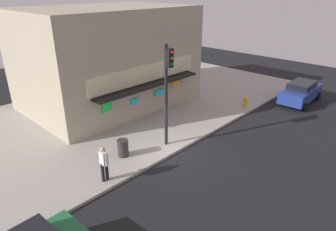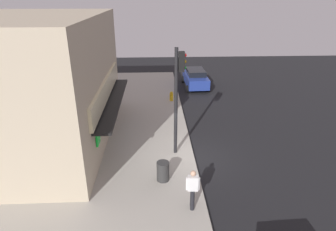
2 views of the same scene
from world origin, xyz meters
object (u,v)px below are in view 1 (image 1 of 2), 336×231
(fire_hydrant, at_px, (245,102))
(trash_can, at_px, (123,148))
(parked_car_blue, at_px, (301,92))
(traffic_light, at_px, (167,84))
(pedestrian, at_px, (104,162))

(fire_hydrant, bearing_deg, trash_can, 174.57)
(fire_hydrant, distance_m, trash_can, 10.69)
(fire_hydrant, height_order, trash_can, trash_can)
(parked_car_blue, bearing_deg, trash_can, 166.65)
(traffic_light, height_order, pedestrian, traffic_light)
(traffic_light, relative_size, pedestrian, 3.23)
(pedestrian, bearing_deg, parked_car_blue, -8.15)
(traffic_light, xyz_separation_m, parked_car_blue, (12.21, -2.64, -2.87))
(trash_can, bearing_deg, pedestrian, -150.19)
(fire_hydrant, height_order, parked_car_blue, parked_car_blue)
(pedestrian, bearing_deg, trash_can, 29.81)
(trash_can, height_order, pedestrian, pedestrian)
(parked_car_blue, bearing_deg, fire_hydrant, 148.58)
(trash_can, bearing_deg, traffic_light, -18.86)
(fire_hydrant, distance_m, parked_car_blue, 4.76)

